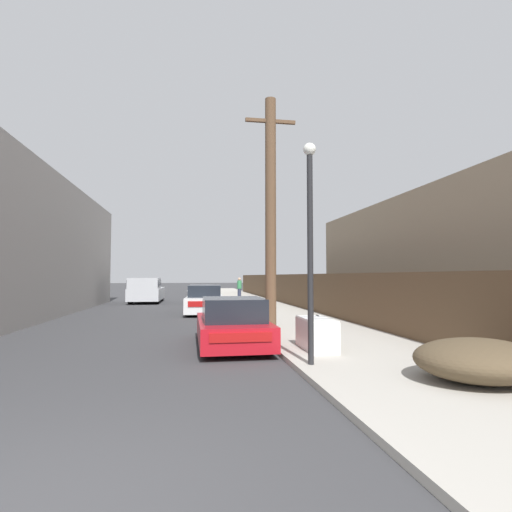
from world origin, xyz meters
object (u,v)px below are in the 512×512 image
object	(u,v)px
car_parked_far	(200,294)
car_parked_mid	(205,300)
pickup_truck	(146,290)
brush_pile	(479,360)
parked_sports_car_red	(232,325)
utility_pole	(271,209)
street_lamp	(310,234)
discarded_fridge	(316,334)
pedestrian	(239,288)

from	to	relation	value
car_parked_far	car_parked_mid	bearing A→B (deg)	-92.52
car_parked_far	pickup_truck	distance (m)	3.81
brush_pile	parked_sports_car_red	bearing A→B (deg)	128.85
parked_sports_car_red	utility_pole	bearing A→B (deg)	61.03
parked_sports_car_red	street_lamp	distance (m)	3.81
discarded_fridge	car_parked_far	size ratio (longest dim) A/B	0.37
pickup_truck	street_lamp	xyz separation A→B (m)	(5.45, -21.31, 1.86)
discarded_fridge	brush_pile	size ratio (longest dim) A/B	0.73
car_parked_mid	brush_pile	bearing A→B (deg)	-70.51
parked_sports_car_red	pickup_truck	xyz separation A→B (m)	(-4.16, 18.43, 0.29)
discarded_fridge	parked_sports_car_red	bearing A→B (deg)	146.48
car_parked_mid	utility_pole	world-z (taller)	utility_pole
car_parked_far	street_lamp	size ratio (longest dim) A/B	0.93
pickup_truck	utility_pole	size ratio (longest dim) A/B	0.66
car_parked_mid	pedestrian	xyz separation A→B (m)	(3.05, 10.57, 0.30)
parked_sports_car_red	utility_pole	distance (m)	4.97
parked_sports_car_red	pedestrian	bearing A→B (deg)	82.70
discarded_fridge	street_lamp	size ratio (longest dim) A/B	0.35
car_parked_mid	car_parked_far	world-z (taller)	car_parked_mid
car_parked_mid	utility_pole	size ratio (longest dim) A/B	0.57
discarded_fridge	utility_pole	world-z (taller)	utility_pole
parked_sports_car_red	brush_pile	xyz separation A→B (m)	(3.69, -4.58, -0.12)
brush_pile	pedestrian	size ratio (longest dim) A/B	1.29
parked_sports_car_red	street_lamp	bearing A→B (deg)	-65.69
car_parked_mid	car_parked_far	bearing A→B (deg)	93.88
parked_sports_car_red	pickup_truck	bearing A→B (deg)	102.98
car_parked_far	pedestrian	xyz separation A→B (m)	(3.09, 2.35, 0.36)
discarded_fridge	car_parked_mid	distance (m)	11.22
car_parked_mid	street_lamp	size ratio (longest dim) A/B	1.03
discarded_fridge	car_parked_mid	world-z (taller)	car_parked_mid
discarded_fridge	street_lamp	xyz separation A→B (m)	(-0.63, -1.57, 2.25)
parked_sports_car_red	car_parked_far	bearing A→B (deg)	91.54
discarded_fridge	pickup_truck	world-z (taller)	pickup_truck
pickup_truck	brush_pile	xyz separation A→B (m)	(7.85, -23.00, -0.41)
parked_sports_car_red	car_parked_mid	world-z (taller)	car_parked_mid
utility_pole	parked_sports_car_red	bearing A→B (deg)	-119.23
car_parked_far	utility_pole	bearing A→B (deg)	-84.91
car_parked_far	pickup_truck	size ratio (longest dim) A/B	0.78
utility_pole	street_lamp	distance (m)	6.04
parked_sports_car_red	car_parked_far	world-z (taller)	parked_sports_car_red
discarded_fridge	brush_pile	bearing A→B (deg)	-60.58
brush_pile	pedestrian	bearing A→B (deg)	92.31
car_parked_mid	pickup_truck	bearing A→B (deg)	117.08
parked_sports_car_red	pedestrian	distance (m)	20.43
pickup_truck	brush_pile	distance (m)	24.31
pickup_truck	pedestrian	distance (m)	7.09
parked_sports_car_red	car_parked_far	size ratio (longest dim) A/B	0.98
discarded_fridge	pedestrian	world-z (taller)	pedestrian
utility_pole	pedestrian	xyz separation A→B (m)	(1.03, 17.28, -3.26)
utility_pole	street_lamp	bearing A→B (deg)	-93.66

